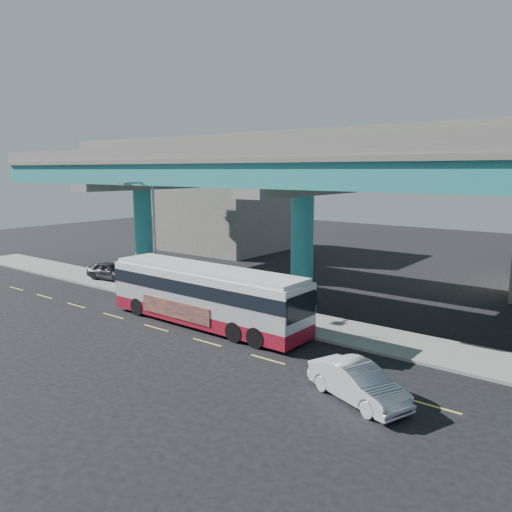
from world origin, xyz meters
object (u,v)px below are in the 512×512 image
Objects in this scene: transit_bus at (206,293)px; parked_car at (111,271)px; sedan at (358,383)px; stop_sign at (307,298)px; street_lamp at (148,223)px.

transit_bus reaches higher than parked_car.
sedan is 1.82× the size of stop_sign.
stop_sign reaches higher than parked_car.
street_lamp is (7.52, -2.32, 4.61)m from parked_car.
street_lamp is at bearing -115.22° from parked_car.
transit_bus reaches higher than sedan.
parked_car is 9.12m from street_lamp.
street_lamp is at bearing 168.59° from transit_bus.
sedan is at bearing -114.08° from parked_car.
parked_car reaches higher than sedan.
transit_bus reaches higher than stop_sign.
transit_bus is 6.02m from stop_sign.
transit_bus is at bearing -112.96° from parked_car.
stop_sign is (19.76, -1.56, 1.18)m from parked_car.
street_lamp is (-18.18, 5.05, 4.74)m from sedan.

